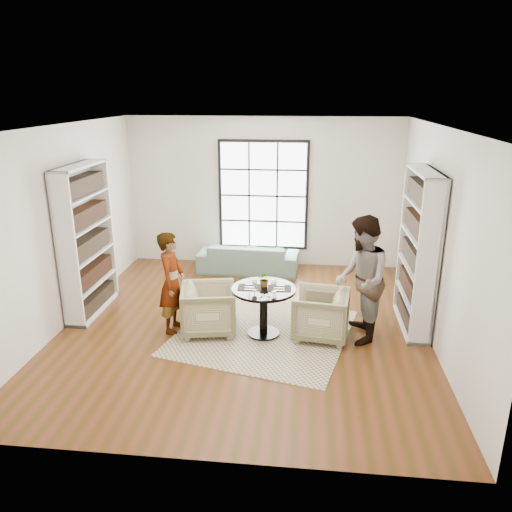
# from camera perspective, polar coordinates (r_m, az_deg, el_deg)

# --- Properties ---
(ground) EXTENTS (6.00, 6.00, 0.00)m
(ground) POSITION_cam_1_polar(r_m,az_deg,el_deg) (7.81, -1.32, -7.94)
(ground) COLOR brown
(room_shell) EXTENTS (6.00, 6.01, 6.00)m
(room_shell) POSITION_cam_1_polar(r_m,az_deg,el_deg) (7.86, -0.87, 2.07)
(room_shell) COLOR silver
(room_shell) RESTS_ON ground
(rug) EXTENTS (2.94, 2.94, 0.01)m
(rug) POSITION_cam_1_polar(r_m,az_deg,el_deg) (7.59, 0.83, -8.70)
(rug) COLOR #C5B893
(rug) RESTS_ON ground
(pedestal_table) EXTENTS (0.94, 0.94, 0.75)m
(pedestal_table) POSITION_cam_1_polar(r_m,az_deg,el_deg) (7.31, 0.88, -5.17)
(pedestal_table) COLOR black
(pedestal_table) RESTS_ON ground
(sofa) EXTENTS (2.00, 0.84, 0.58)m
(sofa) POSITION_cam_1_polar(r_m,az_deg,el_deg) (9.98, -0.89, -0.18)
(sofa) COLOR slate
(sofa) RESTS_ON ground
(armchair_left) EXTENTS (0.94, 0.92, 0.73)m
(armchair_left) POSITION_cam_1_polar(r_m,az_deg,el_deg) (7.51, -5.37, -6.05)
(armchair_left) COLOR tan
(armchair_left) RESTS_ON ground
(armchair_right) EXTENTS (0.88, 0.86, 0.72)m
(armchair_right) POSITION_cam_1_polar(r_m,az_deg,el_deg) (7.38, 7.39, -6.64)
(armchair_right) COLOR tan
(armchair_right) RESTS_ON ground
(person_left) EXTENTS (0.39, 0.57, 1.54)m
(person_left) POSITION_cam_1_polar(r_m,az_deg,el_deg) (7.48, -9.59, -3.00)
(person_left) COLOR gray
(person_left) RESTS_ON ground
(person_right) EXTENTS (0.72, 0.91, 1.84)m
(person_right) POSITION_cam_1_polar(r_m,az_deg,el_deg) (7.20, 11.95, -2.69)
(person_right) COLOR gray
(person_right) RESTS_ON ground
(placemat_left) EXTENTS (0.35, 0.28, 0.01)m
(placemat_left) POSITION_cam_1_polar(r_m,az_deg,el_deg) (7.24, -0.73, -3.60)
(placemat_left) COLOR black
(placemat_left) RESTS_ON pedestal_table
(placemat_right) EXTENTS (0.35, 0.28, 0.01)m
(placemat_right) POSITION_cam_1_polar(r_m,az_deg,el_deg) (7.21, 2.68, -3.71)
(placemat_right) COLOR black
(placemat_right) RESTS_ON pedestal_table
(cutlery_left) EXTENTS (0.15, 0.23, 0.01)m
(cutlery_left) POSITION_cam_1_polar(r_m,az_deg,el_deg) (7.24, -0.73, -3.55)
(cutlery_left) COLOR silver
(cutlery_left) RESTS_ON placemat_left
(cutlery_right) EXTENTS (0.15, 0.23, 0.01)m
(cutlery_right) POSITION_cam_1_polar(r_m,az_deg,el_deg) (7.21, 2.68, -3.66)
(cutlery_right) COLOR silver
(cutlery_right) RESTS_ON placemat_right
(wine_glass_left) EXTENTS (0.08, 0.08, 0.17)m
(wine_glass_left) POSITION_cam_1_polar(r_m,az_deg,el_deg) (7.10, -0.17, -2.99)
(wine_glass_left) COLOR silver
(wine_glass_left) RESTS_ON pedestal_table
(wine_glass_right) EXTENTS (0.08, 0.08, 0.19)m
(wine_glass_right) POSITION_cam_1_polar(r_m,az_deg,el_deg) (7.04, 2.07, -3.14)
(wine_glass_right) COLOR silver
(wine_glass_right) RESTS_ON pedestal_table
(flower_centerpiece) EXTENTS (0.22, 0.20, 0.22)m
(flower_centerpiece) POSITION_cam_1_polar(r_m,az_deg,el_deg) (7.25, 0.99, -2.66)
(flower_centerpiece) COLOR gray
(flower_centerpiece) RESTS_ON pedestal_table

